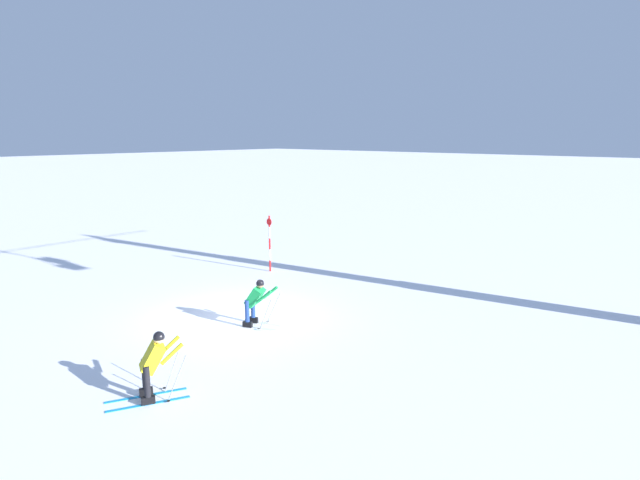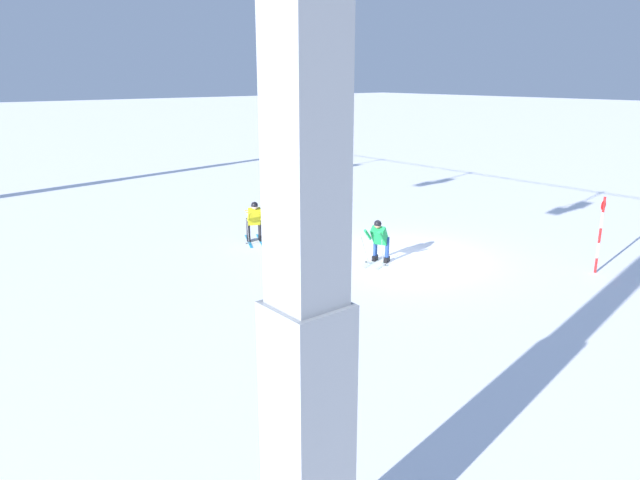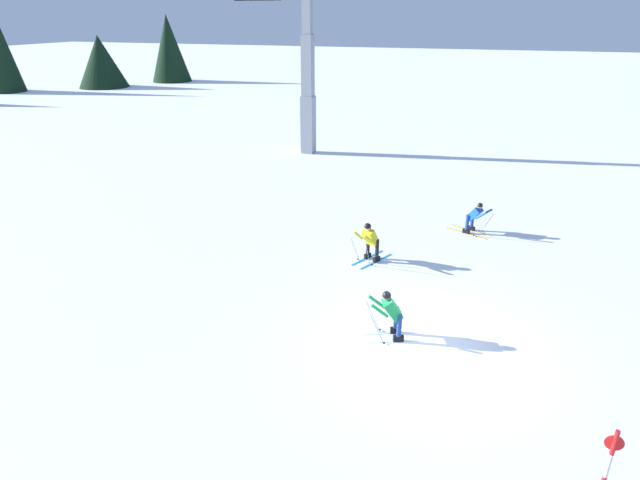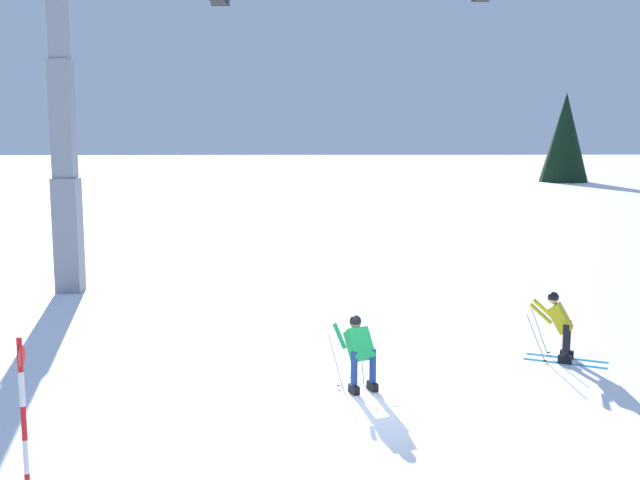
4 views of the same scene
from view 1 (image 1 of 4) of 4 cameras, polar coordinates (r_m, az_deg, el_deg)
The scene contains 4 objects.
ground_plane at distance 17.00m, azimuth -8.86°, elevation -8.00°, with size 260.00×260.00×0.00m, color white.
skier_carving_main at distance 15.94m, azimuth -6.79°, elevation -6.19°, with size 1.20×1.83×1.55m.
trail_marker_pole at distance 22.03m, azimuth -5.30°, elevation -0.17°, with size 0.07×0.28×2.29m.
skier_distant_downhill at distance 12.17m, azimuth -17.09°, elevation -12.03°, with size 1.75×1.26×1.61m.
Camera 1 is at (10.28, 12.35, 5.54)m, focal length 30.51 mm.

